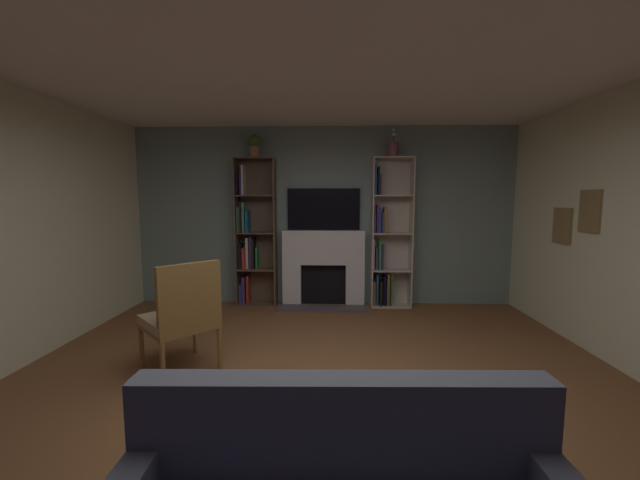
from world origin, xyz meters
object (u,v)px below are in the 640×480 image
Objects in this scene: bookshelf_right at (386,241)px; coffee_table at (340,403)px; tv at (324,209)px; potted_plant at (254,145)px; armchair at (183,315)px; vase_with_flowers at (393,149)px; fireplace at (323,266)px; bookshelf_left at (252,236)px.

bookshelf_right is 2.77× the size of coffee_table.
coffee_table is at bearing -87.04° from tv.
armchair is (-0.25, -2.25, -1.86)m from potted_plant.
armchair reaches higher than coffee_table.
potted_plant is 0.82× the size of vase_with_flowers.
fireplace reaches higher than armchair.
fireplace is at bearing 2.29° from potted_plant.
tv is 1.17m from bookshelf_left.
vase_with_flowers is at bearing 0.00° from potted_plant.
fireplace is at bearing 177.71° from vase_with_flowers.
vase_with_flowers reaches higher than fireplace.
vase_with_flowers is at bearing -29.40° from bookshelf_right.
tv is 3.24× the size of potted_plant.
bookshelf_right reaches higher than armchair.
tv reaches higher than armchair.
fireplace is 1.26× the size of armchair.
fireplace is 1.02m from bookshelf_right.
fireplace is 1.66× the size of coffee_table.
coffee_table is (-0.77, -3.39, -0.66)m from bookshelf_right.
coffee_table is (1.44, -1.10, -0.21)m from armchair.
armchair is (-2.21, -2.29, -0.44)m from bookshelf_right.
armchair is at bearing -135.40° from vase_with_flowers.
potted_plant reaches higher than bookshelf_right.
bookshelf_left is at bearing 110.45° from coffee_table.
potted_plant is (-1.02, -0.04, 1.81)m from fireplace.
tv is 1.36× the size of coffee_table.
armchair is (-0.18, -2.29, -0.50)m from bookshelf_left.
tv reaches higher than coffee_table.
fireplace is 0.60× the size of bookshelf_right.
tv is at bearing 6.73° from potted_plant.
vase_with_flowers is (1.02, -0.12, 0.88)m from tv.
potted_plant is 2.93m from armchair.
fireplace is 2.02m from vase_with_flowers.
coffee_table is (1.27, -3.40, -0.72)m from bookshelf_left.
coffee_table is (0.18, -3.40, -0.27)m from fireplace.
vase_with_flowers is (0.07, -0.04, 1.36)m from bookshelf_right.
bookshelf_right is at bearing 45.99° from armchair.
potted_plant is at bearing -178.84° from bookshelf_right.
vase_with_flowers reaches higher than armchair.
bookshelf_right is at bearing 1.16° from potted_plant.
vase_with_flowers is at bearing 44.60° from armchair.
bookshelf_left is (-1.09, -0.08, -0.42)m from tv.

